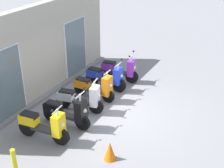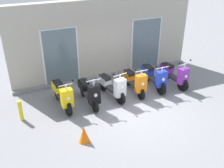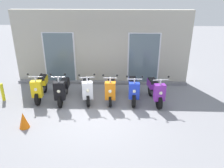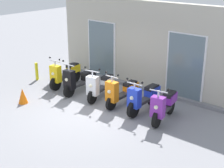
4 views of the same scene
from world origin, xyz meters
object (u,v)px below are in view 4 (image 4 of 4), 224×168
at_px(scooter_black, 79,80).
at_px(scooter_blue, 144,98).
at_px(scooter_orange, 121,91).
at_px(scooter_white, 100,85).
at_px(scooter_purple, 164,106).
at_px(traffic_cone, 23,96).
at_px(scooter_yellow, 65,74).
at_px(curb_bollard, 37,71).

distance_m(scooter_black, scooter_blue, 2.68).
xyz_separation_m(scooter_orange, scooter_blue, (0.85, 0.04, -0.00)).
xyz_separation_m(scooter_black, scooter_blue, (2.68, 0.17, -0.01)).
bearing_deg(scooter_white, scooter_purple, -2.45).
bearing_deg(scooter_blue, scooter_white, -178.58).
distance_m(scooter_orange, scooter_purple, 1.68).
relative_size(scooter_orange, scooter_blue, 0.96).
bearing_deg(scooter_purple, traffic_cone, -156.29).
relative_size(scooter_yellow, scooter_orange, 1.02).
bearing_deg(scooter_orange, scooter_yellow, 179.65).
height_order(scooter_black, traffic_cone, scooter_black).
relative_size(scooter_white, scooter_purple, 1.04).
relative_size(scooter_orange, scooter_purple, 1.03).
xyz_separation_m(scooter_yellow, scooter_black, (0.90, -0.15, -0.01)).
bearing_deg(scooter_yellow, curb_bollard, -170.84).
relative_size(scooter_yellow, scooter_purple, 1.05).
bearing_deg(scooter_purple, scooter_orange, 176.00).
xyz_separation_m(scooter_black, curb_bollard, (-2.30, -0.08, -0.13)).
distance_m(scooter_yellow, traffic_cone, 2.03).
distance_m(scooter_yellow, scooter_orange, 2.73).
relative_size(scooter_yellow, scooter_white, 1.00).
bearing_deg(scooter_black, scooter_yellow, 170.63).
xyz_separation_m(scooter_white, scooter_orange, (0.92, 0.01, 0.01)).
height_order(scooter_yellow, scooter_black, scooter_black).
bearing_deg(curb_bollard, scooter_blue, 2.84).
bearing_deg(scooter_yellow, scooter_orange, -0.35).
bearing_deg(scooter_yellow, scooter_blue, 0.33).
xyz_separation_m(traffic_cone, curb_bollard, (-1.53, 1.79, 0.09)).
bearing_deg(scooter_blue, scooter_purple, -10.61).
distance_m(scooter_white, scooter_blue, 1.77).
bearing_deg(scooter_purple, curb_bollard, -179.09).
xyz_separation_m(scooter_yellow, scooter_blue, (3.58, 0.02, -0.02)).
bearing_deg(scooter_orange, scooter_blue, 2.53).
bearing_deg(traffic_cone, scooter_white, 49.74).
distance_m(scooter_blue, traffic_cone, 4.01).
bearing_deg(scooter_blue, scooter_yellow, -179.67).
distance_m(scooter_white, scooter_orange, 0.92).
distance_m(scooter_yellow, curb_bollard, 1.43).
xyz_separation_m(scooter_white, scooter_purple, (2.59, -0.11, 0.02)).
xyz_separation_m(scooter_black, scooter_white, (0.91, 0.13, -0.01)).
xyz_separation_m(scooter_white, curb_bollard, (-3.22, -0.20, -0.12)).
height_order(scooter_yellow, scooter_purple, scooter_yellow).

